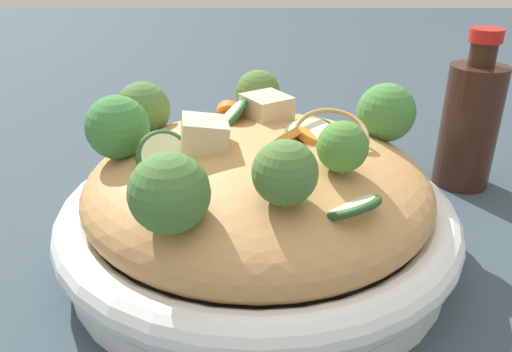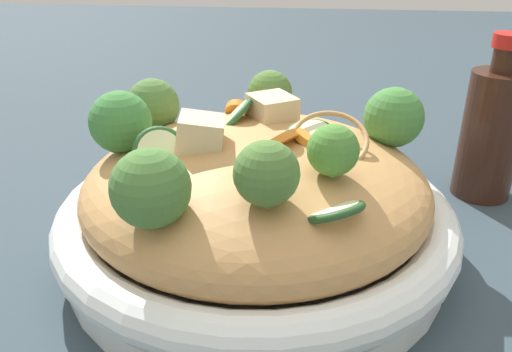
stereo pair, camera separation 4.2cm
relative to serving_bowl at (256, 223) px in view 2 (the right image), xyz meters
The scene contains 8 objects.
ground_plane 0.03m from the serving_bowl, ahead, with size 3.00×3.00×0.00m, color #31404A.
serving_bowl is the anchor object (origin of this frame).
noodle_heap 0.04m from the serving_bowl, 91.10° to the left, with size 0.28×0.28×0.10m.
broccoli_florets 0.08m from the serving_bowl, 103.42° to the right, with size 0.28×0.28×0.07m.
carrot_coins 0.08m from the serving_bowl, 138.87° to the right, with size 0.16×0.14×0.03m.
zucchini_slices 0.07m from the serving_bowl, 18.69° to the right, with size 0.19×0.18×0.04m.
chicken_chunks 0.09m from the serving_bowl, 141.27° to the right, with size 0.12×0.09×0.04m.
soy_sauce_bottle 0.26m from the serving_bowl, 121.10° to the left, with size 0.06×0.06×0.17m.
Camera 2 is at (0.37, 0.04, 0.25)m, focal length 36.26 mm.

